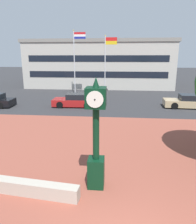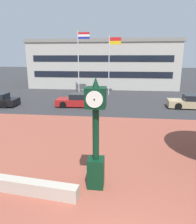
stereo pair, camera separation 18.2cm
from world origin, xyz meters
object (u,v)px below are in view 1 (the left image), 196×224
Objects in this scene: street_clock at (96,137)px; car_street_near at (189,102)px; car_street_far at (75,101)px; flagpole_secondary at (106,61)px; civic_building at (101,63)px; flagpole_primary at (75,58)px.

street_clock reaches higher than car_street_near.
street_clock is 0.95× the size of car_street_far.
flagpole_secondary is (2.62, 6.97, 3.75)m from car_street_far.
civic_building is (-9.96, 17.03, 3.10)m from car_street_near.
car_street_far is at bearing 104.18° from street_clock.
car_street_near is 19.97m from civic_building.
car_street_near is 0.58× the size of flagpole_primary.
civic_building is at bearing 98.53° from flagpole_secondary.
flagpole_primary is at bearing 65.17° from car_street_near.
flagpole_primary is (-4.74, 20.14, 2.68)m from street_clock.
car_street_far is at bearing -110.57° from flagpole_secondary.
flagpole_primary reaches higher than car_street_far.
car_street_far is (-3.45, 13.17, -1.39)m from street_clock.
car_street_near and car_street_far have the same top height.
street_clock is 30.87m from civic_building.
car_street_far is 0.59× the size of flagpole_secondary.
civic_building reaches higher than car_street_far.
flagpole_secondary is at bearing -22.69° from car_street_far.
flagpole_secondary reaches higher than car_street_near.
street_clock is 15.70m from car_street_near.
flagpole_secondary is (3.91, 0.00, -0.32)m from flagpole_primary.
car_street_far is at bearing 95.59° from car_street_near.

